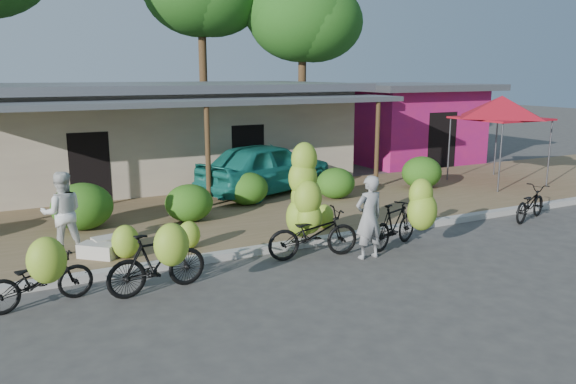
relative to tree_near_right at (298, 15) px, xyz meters
name	(u,v)px	position (x,y,z in m)	size (l,w,h in m)	color
ground	(323,282)	(-7.31, -14.61, -6.20)	(100.00, 100.00, 0.00)	#3D3B39
sidewalk	(224,217)	(-7.31, -9.61, -6.14)	(60.00, 6.00, 0.12)	olive
curb	(275,248)	(-7.31, -12.61, -6.12)	(60.00, 0.25, 0.15)	#A8A399
shop_main	(161,132)	(-7.31, -3.68, -4.47)	(13.00, 8.50, 3.35)	#C4B494
shop_pink	(402,121)	(3.19, -3.62, -4.53)	(6.00, 6.00, 3.25)	#BE1D5D
tree_near_right	(298,15)	(0.00, 0.00, 0.00)	(5.00, 4.86, 8.05)	#4E3A1F
hedge_1	(82,206)	(-10.72, -9.42, -5.53)	(1.40, 1.26, 1.10)	#255914
hedge_2	(189,203)	(-8.29, -9.85, -5.62)	(1.18, 1.06, 0.92)	#255914
hedge_3	(247,189)	(-6.32, -8.87, -5.62)	(1.16, 1.05, 0.91)	#255914
hedge_4	(336,183)	(-3.72, -9.30, -5.63)	(1.15, 1.03, 0.89)	#255914
hedge_5	(422,172)	(-0.53, -9.31, -5.57)	(1.29, 1.16, 1.01)	#255914
red_canopy	(501,107)	(2.30, -9.72, -3.59)	(3.50, 3.50, 2.86)	#59595E
bike_far_left	(40,276)	(-11.92, -13.55, -5.66)	(1.80, 1.33, 1.31)	black
bike_left	(159,259)	(-10.07, -13.83, -5.58)	(1.83, 1.26, 1.37)	black
bike_center	(309,213)	(-6.76, -13.10, -5.32)	(2.00, 1.32, 2.31)	black
bike_right	(404,218)	(-4.79, -13.75, -5.50)	(1.70, 1.38, 1.59)	black
bike_far_right	(530,203)	(-0.38, -13.30, -5.76)	(1.76, 1.09, 0.87)	black
loose_banana_a	(126,242)	(-10.27, -12.00, -5.74)	(0.54, 0.46, 0.67)	#B5CB32
loose_banana_b	(189,235)	(-8.97, -11.97, -5.78)	(0.47, 0.40, 0.59)	#B5CB32
loose_banana_c	(324,216)	(-5.68, -11.93, -5.79)	(0.46, 0.39, 0.58)	#B5CB32
sack_near	(114,243)	(-10.37, -11.35, -5.93)	(0.85, 0.40, 0.30)	beige
sack_far	(98,250)	(-10.75, -11.70, -5.94)	(0.75, 0.38, 0.28)	beige
vendor	(369,217)	(-5.81, -13.88, -5.34)	(0.62, 0.41, 1.71)	gray
bystander	(62,213)	(-11.30, -11.10, -5.24)	(0.82, 0.64, 1.68)	silver
teal_van	(266,167)	(-5.17, -7.67, -5.30)	(1.85, 4.59, 1.56)	#197366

